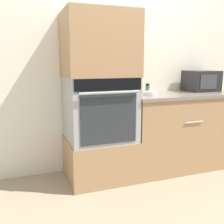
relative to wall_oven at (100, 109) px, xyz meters
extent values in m
plane|color=gray|center=(0.35, -0.30, -0.77)|extent=(12.00, 12.00, 0.00)
cube|color=silver|center=(0.35, 0.33, 0.48)|extent=(8.00, 0.05, 2.50)
cube|color=#A87F56|center=(0.00, 0.00, -0.55)|extent=(0.70, 0.60, 0.44)
cube|color=#9EA0A5|center=(0.00, 0.00, 0.00)|extent=(0.68, 0.59, 0.66)
cube|color=black|center=(0.00, -0.30, 0.27)|extent=(0.65, 0.01, 0.11)
cube|color=#33E54C|center=(0.00, -0.30, 0.27)|extent=(0.09, 0.00, 0.03)
cube|color=#282D33|center=(0.00, -0.30, -0.05)|extent=(0.56, 0.01, 0.49)
cylinder|color=#9EA0A5|center=(0.00, -0.33, 0.20)|extent=(0.58, 0.02, 0.02)
cube|color=#A87F56|center=(0.00, 0.00, 0.65)|extent=(0.70, 0.60, 0.63)
cube|color=#A87F56|center=(0.96, 0.00, -0.34)|extent=(1.22, 0.60, 0.85)
cube|color=slate|center=(0.96, 0.00, 0.10)|extent=(1.24, 0.63, 0.03)
cylinder|color=#B7B7BC|center=(0.96, -0.31, -0.15)|extent=(0.22, 0.01, 0.01)
cube|color=#232326|center=(1.34, 0.10, 0.25)|extent=(0.37, 0.32, 0.25)
cube|color=#3D3D3F|center=(1.32, -0.06, 0.25)|extent=(0.23, 0.01, 0.17)
cube|color=brown|center=(0.48, 0.19, 0.23)|extent=(0.11, 0.11, 0.22)
cylinder|color=black|center=(0.46, 0.19, 0.36)|extent=(0.02, 0.02, 0.04)
cylinder|color=black|center=(0.48, 0.19, 0.36)|extent=(0.02, 0.02, 0.04)
cylinder|color=black|center=(0.51, 0.19, 0.36)|extent=(0.02, 0.02, 0.04)
cylinder|color=white|center=(0.57, -0.06, 0.14)|extent=(0.14, 0.14, 0.04)
cylinder|color=#427047|center=(0.58, 0.23, 0.16)|extent=(0.05, 0.05, 0.07)
cylinder|color=black|center=(0.58, 0.23, 0.21)|extent=(0.05, 0.05, 0.02)
cylinder|color=silver|center=(0.48, 0.08, 0.15)|extent=(0.06, 0.06, 0.06)
cylinder|color=gold|center=(0.48, 0.08, 0.19)|extent=(0.05, 0.05, 0.02)
cylinder|color=#427047|center=(0.58, 0.06, 0.17)|extent=(0.04, 0.04, 0.09)
cylinder|color=black|center=(0.58, 0.06, 0.23)|extent=(0.04, 0.04, 0.03)
camera|label=1|loc=(-0.79, -2.57, 0.48)|focal=42.00mm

